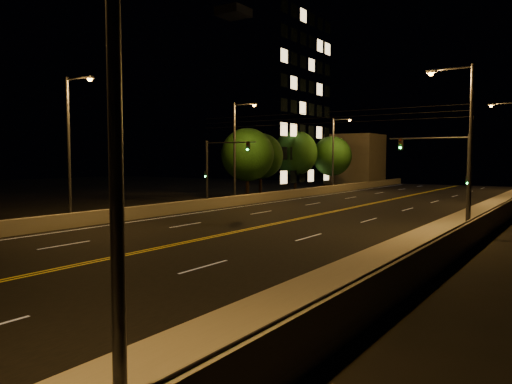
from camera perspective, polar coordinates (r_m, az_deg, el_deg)
The scene contains 21 objects.
road at distance 30.41m, azimuth -1.05°, elevation -4.33°, with size 18.00×120.00×0.02m, color black.
sidewalk at distance 25.87m, azimuth 19.11°, elevation -5.68°, with size 3.60×120.00×0.30m, color #9F9A85.
curb at distance 26.41m, azimuth 15.16°, elevation -5.58°, with size 0.14×120.00×0.15m, color #9F9A85.
parapet_wall at distance 25.42m, azimuth 22.76°, elevation -4.46°, with size 0.30×120.00×1.00m, color gray.
jersey_barrier at distance 36.75m, azimuth -13.64°, elevation -2.31°, with size 0.45×120.00×0.92m, color gray.
distant_building_left at distance 86.76m, azimuth 11.27°, elevation 3.70°, with size 8.00×8.00×8.36m, color slate.
parapet_rail at distance 25.35m, azimuth 22.79°, elevation -3.27°, with size 0.06×0.06×120.00m, color black.
lane_markings at distance 30.35m, azimuth -1.12°, elevation -4.32°, with size 17.32×116.00×0.00m.
streetlight_0 at distance 7.35m, azimuth -17.29°, elevation 12.06°, with size 2.55×0.28×9.42m.
streetlight_1 at distance 29.59m, azimuth 22.83°, elevation 5.65°, with size 2.55×0.28×9.42m.
streetlight_4 at distance 33.51m, azimuth -20.36°, elevation 5.47°, with size 2.55×0.28×9.42m.
streetlight_5 at distance 46.20m, azimuth -2.20°, elevation 5.21°, with size 2.55×0.28×9.42m.
streetlight_6 at distance 64.76m, azimuth 9.01°, elevation 4.78°, with size 2.55×0.28×9.42m.
traffic_signal_right at distance 33.67m, azimuth 21.40°, elevation 2.54°, with size 5.11×0.31×5.84m.
traffic_signal_left at distance 41.89m, azimuth -4.55°, elevation 3.00°, with size 5.11×0.31×5.84m.
overhead_wires at distance 38.41m, azimuth 7.14°, elevation 8.40°, with size 22.00×0.03×0.83m.
building_tower at distance 73.55m, azimuth -2.56°, elevation 10.13°, with size 24.00×15.00×25.87m.
tree_0 at distance 51.84m, azimuth -1.00°, elevation 4.28°, with size 5.52×5.52×7.47m.
tree_1 at distance 58.81m, azimuth 0.50°, elevation 4.12°, with size 5.38×5.38×7.29m.
tree_2 at distance 66.07m, azimuth 4.51°, elevation 4.47°, with size 5.90×5.90×8.00m.
tree_3 at distance 69.49m, azimuth 8.68°, elevation 4.07°, with size 5.43×5.43×7.36m.
Camera 1 is at (17.16, -4.72, 4.35)m, focal length 35.00 mm.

